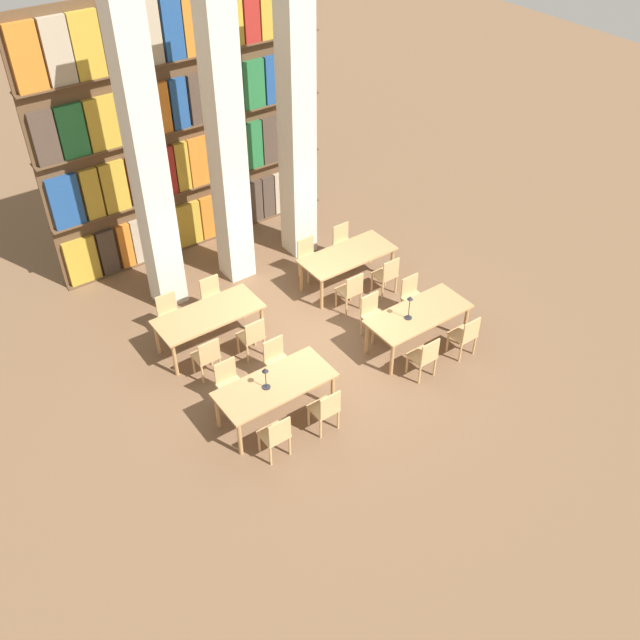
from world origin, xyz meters
name	(u,v)px	position (x,y,z in m)	size (l,w,h in m)	color
ground_plane	(317,345)	(0.00, 0.00, 0.00)	(40.00, 40.00, 0.00)	brown
bookshelf_bank	(189,129)	(0.00, 4.55, 2.69)	(6.42, 0.35, 5.50)	brown
pillar_left	(148,166)	(-1.62, 2.94, 3.00)	(0.58, 0.58, 6.00)	beige
pillar_center	(226,143)	(0.00, 2.94, 3.00)	(0.58, 0.58, 6.00)	beige
pillar_right	(297,122)	(1.62, 2.94, 3.00)	(0.58, 0.58, 6.00)	beige
reading_table_0	(275,387)	(-1.61, -1.10, 0.68)	(1.99, 0.88, 0.76)	tan
chair_0	(276,435)	(-2.08, -1.82, 0.48)	(0.42, 0.40, 0.88)	tan
chair_1	(230,383)	(-2.08, -0.38, 0.48)	(0.42, 0.40, 0.88)	tan
chair_2	(326,409)	(-1.11, -1.82, 0.48)	(0.42, 0.40, 0.88)	tan
chair_3	(277,360)	(-1.11, -0.38, 0.48)	(0.42, 0.40, 0.88)	tan
desk_lamp_0	(265,375)	(-1.78, -1.09, 1.05)	(0.14, 0.14, 0.43)	#232328
reading_table_1	(418,317)	(1.54, -1.08, 0.68)	(1.99, 0.88, 0.76)	tan
chair_4	(424,356)	(1.06, -1.81, 0.48)	(0.42, 0.40, 0.88)	tan
chair_5	(373,315)	(1.06, -0.36, 0.48)	(0.42, 0.40, 0.88)	tan
chair_6	(465,335)	(2.06, -1.81, 0.48)	(0.42, 0.40, 0.88)	tan
chair_7	(413,296)	(2.06, -0.36, 0.48)	(0.42, 0.40, 0.88)	tan
desk_lamp_1	(410,303)	(1.28, -1.08, 1.10)	(0.14, 0.14, 0.50)	#232328
reading_table_2	(209,317)	(-1.61, 1.16, 0.68)	(1.99, 0.88, 0.76)	tan
chair_8	(207,356)	(-2.06, 0.44, 0.48)	(0.42, 0.40, 0.88)	tan
chair_9	(170,314)	(-2.06, 1.89, 0.48)	(0.42, 0.40, 0.88)	tan
chair_10	(252,336)	(-1.13, 0.44, 0.48)	(0.42, 0.40, 0.88)	tan
chair_11	(213,297)	(-1.13, 1.89, 0.48)	(0.42, 0.40, 0.88)	tan
reading_table_3	(348,257)	(1.65, 1.22, 0.68)	(1.99, 0.88, 0.76)	tan
chair_12	(351,290)	(1.19, 0.49, 0.48)	(0.42, 0.40, 0.88)	tan
chair_13	(309,257)	(1.19, 1.94, 0.48)	(0.42, 0.40, 0.88)	tan
chair_14	(387,274)	(2.11, 0.49, 0.48)	(0.42, 0.40, 0.88)	tan
chair_15	(344,243)	(2.11, 1.94, 0.48)	(0.42, 0.40, 0.88)	tan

